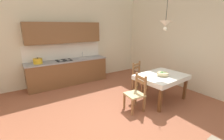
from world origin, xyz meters
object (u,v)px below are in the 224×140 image
Objects in this scene: dining_chair_tv_side at (136,94)px; pendant_lamp at (166,24)px; kitchen_cabinetry at (67,61)px; fruit_bowl at (163,74)px; dining_table at (161,79)px; dining_chair_kitchen_side at (139,77)px.

pendant_lamp is at bearing 6.02° from dining_chair_tv_side.
kitchen_cabinetry is 3.32m from fruit_bowl.
fruit_bowl reaches higher than dining_table.
dining_chair_tv_side is 1.36m from dining_chair_kitchen_side.
pendant_lamp is (1.03, 0.11, 1.70)m from dining_chair_tv_side.
dining_chair_kitchen_side is (1.81, -1.86, -0.41)m from kitchen_cabinetry.
dining_chair_kitchen_side is 1.89m from pendant_lamp.
dining_chair_tv_side is at bearing -136.74° from dining_chair_kitchen_side.
kitchen_cabinetry is 1.98× the size of dining_table.
fruit_bowl is 1.34m from pendant_lamp.
kitchen_cabinetry reaches higher than dining_chair_tv_side.
kitchen_cabinetry is 3.50m from pendant_lamp.
pendant_lamp is (1.85, -2.68, 1.28)m from kitchen_cabinetry.
pendant_lamp is (0.05, 0.07, 1.51)m from dining_table.
dining_chair_kitchen_side is (0.99, 0.93, 0.00)m from dining_chair_tv_side.
fruit_bowl is at bearing -1.80° from dining_chair_tv_side.
dining_chair_kitchen_side is at bearing 92.87° from pendant_lamp.
dining_table is at bearing -56.75° from kitchen_cabinetry.
dining_chair_tv_side is (0.82, -2.79, -0.41)m from kitchen_cabinetry.
pendant_lamp reaches higher than dining_chair_tv_side.
dining_table is at bearing 53.63° from fruit_bowl.
dining_table is 1.54× the size of dining_chair_kitchen_side.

